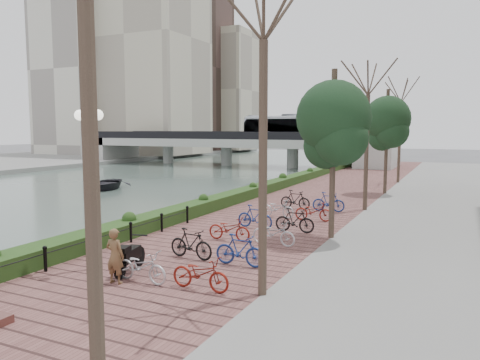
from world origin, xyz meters
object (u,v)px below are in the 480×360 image
Objects in this scene: lamppost at (90,153)px; boat at (106,183)px; motorcycle at (130,255)px; pedestrian at (115,256)px.

boat is (-15.18, 17.82, -3.56)m from lamppost.
lamppost is at bearing -73.04° from boat.
lamppost reaches higher than motorcycle.
pedestrian reaches higher than boat.
boat is at bearing -50.60° from pedestrian.
lamppost is 3.27m from motorcycle.
boat is at bearing 130.43° from lamppost.
boat is (-16.42, 17.63, -0.53)m from motorcycle.
lamppost is at bearing -30.04° from pedestrian.
motorcycle is at bearing -77.10° from pedestrian.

